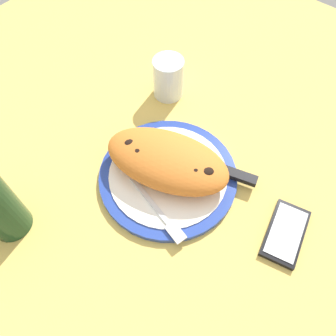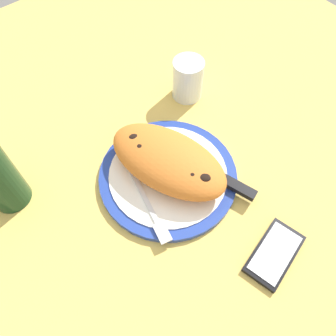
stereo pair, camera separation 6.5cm
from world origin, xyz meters
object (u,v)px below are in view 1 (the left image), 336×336
plate (168,176)px  knife (220,170)px  calzone (167,160)px  water_glass (168,80)px  fork (161,214)px  smartphone (285,233)px

plate → knife: knife is taller
plate → knife: bearing=42.6°
calzone → water_glass: bearing=128.8°
fork → water_glass: bearing=126.9°
knife → smartphone: 16.75cm
smartphone → water_glass: 41.30cm
calzone → fork: calzone is taller
plate → smartphone: plate is taller
plate → smartphone: 24.42cm
calzone → fork: bearing=-57.3°
fork → calzone: bearing=122.7°
knife → plate: bearing=-137.4°
plate → knife: (7.59, 6.99, 1.33)cm
calzone → water_glass: size_ratio=2.86×
fork → water_glass: size_ratio=1.68×
smartphone → knife: bearing=170.6°
knife → water_glass: water_glass is taller
water_glass → plate: bearing=-50.7°
fork → knife: bearing=78.2°
plate → fork: fork is taller
fork → smartphone: (19.50, 11.90, -1.25)cm
fork → water_glass: water_glass is taller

